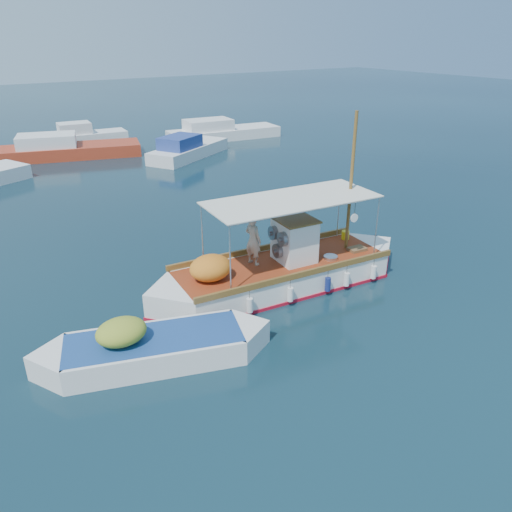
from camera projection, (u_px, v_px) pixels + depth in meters
ground at (285, 290)px, 16.66m from camera, size 160.00×160.00×0.00m
fishing_caique at (280, 272)px, 16.71m from camera, size 9.46×3.24×5.79m
dinghy at (153, 350)px, 12.98m from camera, size 5.98×3.04×1.53m
bg_boat_n at (66, 150)px, 33.87m from camera, size 9.64×5.18×1.80m
bg_boat_ne at (187, 150)px, 33.77m from camera, size 6.95×5.28×1.80m
bg_boat_e at (221, 133)px, 39.61m from camera, size 9.11×3.54×1.80m
bg_boat_far_n at (85, 137)px, 38.10m from camera, size 5.93×2.48×1.80m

